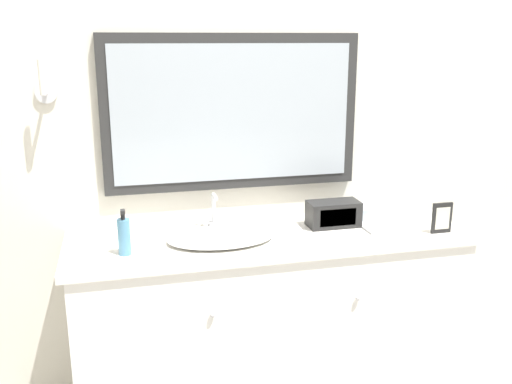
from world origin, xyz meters
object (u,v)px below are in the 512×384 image
Objects in this scene: sink_basin at (220,236)px; appliance_box at (333,214)px; soap_bottle at (124,236)px; picture_frame at (442,218)px.

appliance_box is (0.54, 0.07, 0.04)m from sink_basin.
soap_bottle is 0.96m from appliance_box.
appliance_box is at bearing 6.88° from sink_basin.
sink_basin is 0.99m from picture_frame.
sink_basin is at bearing 171.82° from picture_frame.
soap_bottle is 1.37× the size of picture_frame.
picture_frame reaches higher than appliance_box.
picture_frame is at bearing -2.80° from soap_bottle.
sink_basin is at bearing -173.12° from appliance_box.
picture_frame is (0.43, -0.21, 0.01)m from appliance_box.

